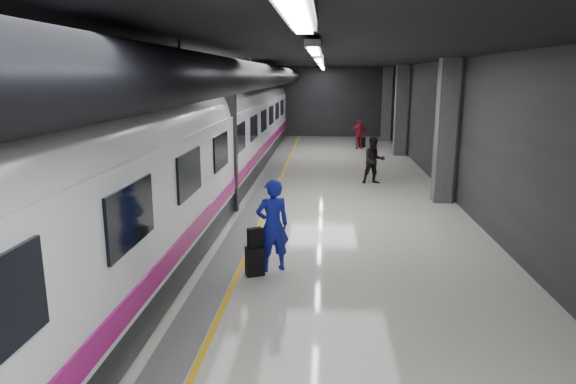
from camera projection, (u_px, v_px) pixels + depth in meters
name	position (u px, v px, depth m)	size (l,w,h in m)	color
ground	(297.00, 215.00, 14.98)	(40.00, 40.00, 0.00)	beige
platform_hall	(289.00, 91.00, 15.14)	(10.02, 40.02, 4.51)	black
train	(184.00, 143.00, 14.75)	(3.05, 38.00, 4.05)	black
traveler_main	(273.00, 225.00, 10.52)	(0.71, 0.46, 1.94)	#1725B2
suitcase_main	(255.00, 261.00, 10.39)	(0.37, 0.23, 0.60)	black
shoulder_bag	(255.00, 238.00, 10.31)	(0.30, 0.16, 0.40)	black
traveler_far_a	(374.00, 160.00, 19.14)	(0.85, 0.66, 1.75)	black
traveler_far_b	(359.00, 134.00, 28.37)	(0.96, 0.40, 1.64)	maroon
suitcase_far	(362.00, 142.00, 29.14)	(0.38, 0.25, 0.56)	black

